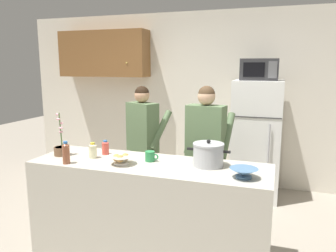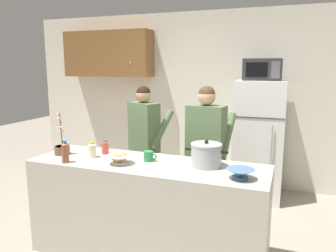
{
  "view_description": "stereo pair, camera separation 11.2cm",
  "coord_description": "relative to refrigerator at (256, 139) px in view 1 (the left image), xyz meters",
  "views": [
    {
      "loc": [
        1.09,
        -2.68,
        1.8
      ],
      "look_at": [
        0.0,
        0.55,
        1.17
      ],
      "focal_mm": 34.99,
      "sensor_mm": 36.0,
      "label": 1
    },
    {
      "loc": [
        1.2,
        -2.64,
        1.8
      ],
      "look_at": [
        0.0,
        0.55,
        1.17
      ],
      "focal_mm": 34.99,
      "sensor_mm": 36.0,
      "label": 2
    }
  ],
  "objects": [
    {
      "name": "potted_orchid",
      "position": [
        -1.76,
        -1.88,
        0.18
      ],
      "size": [
        0.15,
        0.15,
        0.43
      ],
      "color": "brown",
      "rests_on": "kitchen_island"
    },
    {
      "name": "coffee_mug",
      "position": [
        -0.85,
        -1.79,
        0.16
      ],
      "size": [
        0.13,
        0.09,
        0.1
      ],
      "color": "#2D8C4C",
      "rests_on": "kitchen_island"
    },
    {
      "name": "person_by_sink",
      "position": [
        -0.46,
        -1.14,
        0.18
      ],
      "size": [
        0.53,
        0.46,
        1.6
      ],
      "color": "black",
      "rests_on": "ground"
    },
    {
      "name": "bottle_near_edge",
      "position": [
        -1.54,
        -2.1,
        0.22
      ],
      "size": [
        0.07,
        0.07,
        0.21
      ],
      "color": "brown",
      "rests_on": "kitchen_island"
    },
    {
      "name": "cooking_pot",
      "position": [
        -0.3,
        -1.76,
        0.22
      ],
      "size": [
        0.39,
        0.28,
        0.24
      ],
      "color": "#ADAFB5",
      "rests_on": "kitchen_island"
    },
    {
      "name": "microwave",
      "position": [
        0.0,
        -0.02,
        0.95
      ],
      "size": [
        0.48,
        0.37,
        0.28
      ],
      "color": "#2D2D30",
      "rests_on": "refrigerator"
    },
    {
      "name": "bread_bowl",
      "position": [
        -1.06,
        -1.96,
        0.17
      ],
      "size": [
        0.24,
        0.24,
        0.1
      ],
      "color": "white",
      "rests_on": "kitchen_island"
    },
    {
      "name": "person_near_pot",
      "position": [
        -1.3,
        -0.9,
        0.16
      ],
      "size": [
        0.59,
        0.55,
        1.56
      ],
      "color": "#33384C",
      "rests_on": "ground"
    },
    {
      "name": "refrigerator",
      "position": [
        0.0,
        0.0,
        0.0
      ],
      "size": [
        0.64,
        0.68,
        1.61
      ],
      "color": "white",
      "rests_on": "ground"
    },
    {
      "name": "bottle_mid_counter",
      "position": [
        -1.36,
        -1.71,
        0.19
      ],
      "size": [
        0.07,
        0.07,
        0.14
      ],
      "color": "#D84C3F",
      "rests_on": "kitchen_island"
    },
    {
      "name": "empty_bowl",
      "position": [
        0.03,
        -1.98,
        0.16
      ],
      "size": [
        0.23,
        0.23,
        0.08
      ],
      "color": "#4C7299",
      "rests_on": "kitchen_island"
    },
    {
      "name": "back_wall_unit",
      "position": [
        -1.09,
        0.41,
        0.61
      ],
      "size": [
        6.0,
        0.48,
        2.6
      ],
      "color": "silver",
      "rests_on": "ground"
    },
    {
      "name": "bottle_far_corner",
      "position": [
        -1.41,
        -1.87,
        0.19
      ],
      "size": [
        0.08,
        0.08,
        0.15
      ],
      "color": "beige",
      "rests_on": "kitchen_island"
    },
    {
      "name": "kitchen_island",
      "position": [
        -0.84,
        -1.85,
        -0.35
      ],
      "size": [
        2.2,
        0.68,
        0.92
      ],
      "primitive_type": "cube",
      "color": "#BCB7A8",
      "rests_on": "ground"
    }
  ]
}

